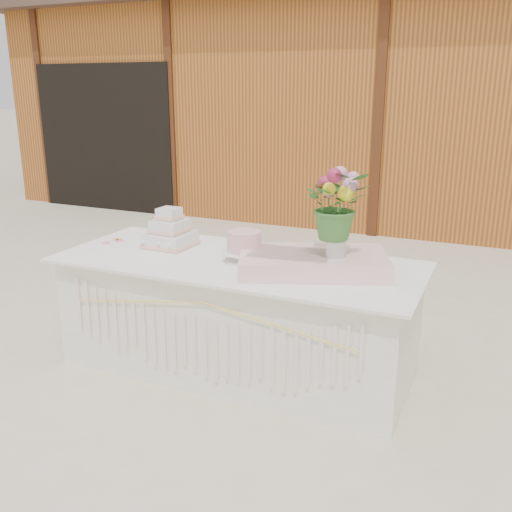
{
  "coord_description": "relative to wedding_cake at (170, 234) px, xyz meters",
  "views": [
    {
      "loc": [
        1.57,
        -3.19,
        1.86
      ],
      "look_at": [
        0.0,
        0.3,
        0.72
      ],
      "focal_mm": 40.0,
      "sensor_mm": 36.0,
      "label": 1
    }
  ],
  "objects": [
    {
      "name": "loose_flowers",
      "position": [
        -0.4,
        0.0,
        -0.09
      ],
      "size": [
        0.23,
        0.34,
        0.02
      ],
      "primitive_type": null,
      "rotation": [
        0.0,
        0.0,
        0.32
      ],
      "color": "pink",
      "rests_on": "cake_table"
    },
    {
      "name": "flower_vase",
      "position": [
        1.25,
        -0.13,
        0.1
      ],
      "size": [
        0.11,
        0.11,
        0.16
      ],
      "primitive_type": "cylinder",
      "color": "silver",
      "rests_on": "satin_runner"
    },
    {
      "name": "ground",
      "position": [
        0.58,
        -0.12,
        -0.86
      ],
      "size": [
        80.0,
        80.0,
        0.0
      ],
      "primitive_type": "plane",
      "color": "beige",
      "rests_on": "ground"
    },
    {
      "name": "pink_cake_stand",
      "position": [
        0.63,
        -0.12,
        0.02
      ],
      "size": [
        0.28,
        0.28,
        0.2
      ],
      "color": "white",
      "rests_on": "cake_table"
    },
    {
      "name": "barn",
      "position": [
        0.57,
        5.88,
        0.81
      ],
      "size": [
        12.6,
        4.6,
        3.3
      ],
      "color": "#A45F22",
      "rests_on": "ground"
    },
    {
      "name": "wedding_cake",
      "position": [
        0.0,
        0.0,
        0.0
      ],
      "size": [
        0.32,
        0.32,
        0.28
      ],
      "rotation": [
        0.0,
        0.0,
        -0.04
      ],
      "color": "silver",
      "rests_on": "cake_table"
    },
    {
      "name": "bouquet",
      "position": [
        1.25,
        -0.13,
        0.38
      ],
      "size": [
        0.47,
        0.45,
        0.42
      ],
      "primitive_type": "imported",
      "rotation": [
        0.0,
        0.0,
        0.4
      ],
      "color": "#376A2A",
      "rests_on": "flower_vase"
    },
    {
      "name": "satin_runner",
      "position": [
        1.11,
        -0.12,
        -0.04
      ],
      "size": [
        1.02,
        0.81,
        0.11
      ],
      "primitive_type": "cube",
      "rotation": [
        0.0,
        0.0,
        0.37
      ],
      "color": "#FFD1CD",
      "rests_on": "cake_table"
    },
    {
      "name": "cake_table",
      "position": [
        0.58,
        -0.12,
        -0.48
      ],
      "size": [
        2.4,
        1.0,
        0.77
      ],
      "color": "white",
      "rests_on": "ground"
    }
  ]
}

